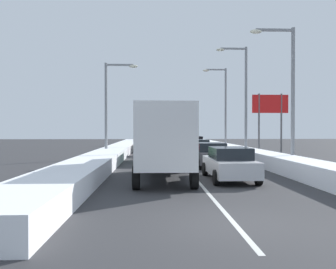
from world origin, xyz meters
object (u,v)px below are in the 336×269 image
at_px(roadside_sign_right, 270,110).
at_px(suv_tan_center_lane_fourth, 155,142).
at_px(sedan_gray_right_lane_third, 197,149).
at_px(traffic_light_gantry, 183,116).
at_px(sedan_charcoal_right_lane_second, 210,155).
at_px(street_lamp_right_mid, 242,92).
at_px(suv_black_right_lane_fourth, 190,142).
at_px(sedan_silver_right_lane_nearest, 229,163).
at_px(box_truck_center_lane_nearest, 163,139).
at_px(street_lamp_right_far, 223,102).
at_px(sedan_maroon_center_lane_third, 159,147).
at_px(suv_green_center_lane_second, 157,148).
at_px(street_lamp_left_mid, 111,101).
at_px(street_lamp_right_near, 287,85).

bearing_deg(roadside_sign_right, suv_tan_center_lane_fourth, 144.48).
height_order(sedan_gray_right_lane_third, traffic_light_gantry, traffic_light_gantry).
bearing_deg(sedan_charcoal_right_lane_second, street_lamp_right_mid, 61.88).
bearing_deg(suv_black_right_lane_fourth, sedan_gray_right_lane_third, -90.92).
height_order(sedan_silver_right_lane_nearest, traffic_light_gantry, traffic_light_gantry).
xyz_separation_m(box_truck_center_lane_nearest, street_lamp_right_far, (7.19, 21.96, 3.48)).
xyz_separation_m(sedan_silver_right_lane_nearest, suv_tan_center_lane_fourth, (-3.38, 21.48, 0.25)).
bearing_deg(sedan_maroon_center_lane_third, sedan_silver_right_lane_nearest, -78.72).
distance_m(sedan_charcoal_right_lane_second, street_lamp_right_far, 17.49).
distance_m(box_truck_center_lane_nearest, roadside_sign_right, 17.35).
xyz_separation_m(sedan_maroon_center_lane_third, traffic_light_gantry, (4.08, 22.67, 3.73)).
distance_m(suv_black_right_lane_fourth, traffic_light_gantry, 18.75).
xyz_separation_m(suv_green_center_lane_second, street_lamp_right_mid, (7.25, 4.20, 4.46)).
bearing_deg(street_lamp_right_far, suv_black_right_lane_fourth, -145.68).
distance_m(sedan_maroon_center_lane_third, traffic_light_gantry, 23.34).
bearing_deg(street_lamp_right_mid, sedan_charcoal_right_lane_second, -118.12).
distance_m(sedan_gray_right_lane_third, box_truck_center_lane_nearest, 13.02).
height_order(traffic_light_gantry, street_lamp_right_mid, street_lamp_right_mid).
relative_size(suv_tan_center_lane_fourth, street_lamp_left_mid, 0.64).
bearing_deg(sedan_maroon_center_lane_third, suv_tan_center_lane_fourth, 93.25).
xyz_separation_m(street_lamp_right_near, roadside_sign_right, (2.53, 10.19, -0.91)).
distance_m(box_truck_center_lane_nearest, suv_tan_center_lane_fourth, 21.42).
xyz_separation_m(sedan_charcoal_right_lane_second, roadside_sign_right, (6.74, 8.55, 3.25)).
height_order(box_truck_center_lane_nearest, suv_tan_center_lane_fourth, box_truck_center_lane_nearest).
relative_size(suv_black_right_lane_fourth, sedan_maroon_center_lane_third, 1.09).
bearing_deg(street_lamp_right_mid, traffic_light_gantry, 96.72).
bearing_deg(street_lamp_right_near, suv_green_center_lane_second, 147.47).
height_order(suv_black_right_lane_fourth, street_lamp_right_near, street_lamp_right_near).
bearing_deg(suv_green_center_lane_second, sedan_charcoal_right_lane_second, -43.62).
relative_size(sedan_gray_right_lane_third, suv_green_center_lane_second, 0.92).
bearing_deg(traffic_light_gantry, box_truck_center_lane_nearest, -96.21).
bearing_deg(suv_black_right_lane_fourth, street_lamp_right_far, 34.32).
xyz_separation_m(suv_black_right_lane_fourth, roadside_sign_right, (6.53, -5.16, 3.00)).
bearing_deg(street_lamp_right_far, sedan_maroon_center_lane_third, -135.98).
bearing_deg(suv_tan_center_lane_fourth, street_lamp_right_near, -66.36).
bearing_deg(sedan_gray_right_lane_third, sedan_maroon_center_lane_third, 142.11).
bearing_deg(box_truck_center_lane_nearest, sedan_silver_right_lane_nearest, -1.59).
bearing_deg(suv_tan_center_lane_fourth, street_lamp_right_far, 4.29).
distance_m(sedan_silver_right_lane_nearest, street_lamp_left_mid, 14.55).
xyz_separation_m(suv_black_right_lane_fourth, box_truck_center_lane_nearest, (-3.29, -19.30, 0.88)).
relative_size(sedan_gray_right_lane_third, street_lamp_right_far, 0.49).
relative_size(suv_black_right_lane_fourth, box_truck_center_lane_nearest, 0.68).
xyz_separation_m(suv_black_right_lane_fourth, suv_tan_center_lane_fourth, (-3.63, 2.09, 0.00)).
bearing_deg(roadside_sign_right, sedan_silver_right_lane_nearest, -115.50).
bearing_deg(sedan_charcoal_right_lane_second, sedan_gray_right_lane_third, 89.17).
height_order(street_lamp_right_far, roadside_sign_right, street_lamp_right_far).
xyz_separation_m(suv_tan_center_lane_fourth, street_lamp_right_mid, (7.36, -8.44, 4.46)).
height_order(sedan_silver_right_lane_nearest, street_lamp_right_far, street_lamp_right_far).
relative_size(sedan_charcoal_right_lane_second, sedan_gray_right_lane_third, 1.00).
distance_m(suv_black_right_lane_fourth, roadside_sign_right, 8.85).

